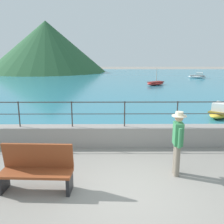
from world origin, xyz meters
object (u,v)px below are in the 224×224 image
bench_main (37,168)px  boat_2 (198,76)px  person_walking (178,140)px  boat_0 (156,83)px  boat_1 (221,112)px

bench_main → boat_2: bench_main is taller
bench_main → person_walking: bearing=11.4°
person_walking → boat_0: boat_0 is taller
bench_main → boat_0: boat_0 is taller
bench_main → person_walking: (3.52, 0.71, 0.42)m
bench_main → boat_1: bench_main is taller
person_walking → boat_1: size_ratio=0.76×
bench_main → boat_2: 30.75m
person_walking → boat_2: (10.05, 26.89, -0.65)m
person_walking → boat_1: 7.22m
person_walking → bench_main: bearing=-168.6°
person_walking → boat_2: size_ratio=0.71×
boat_0 → boat_1: 13.25m
bench_main → boat_2: (13.57, 27.59, -0.23)m
boat_2 → person_walking: bearing=-110.5°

